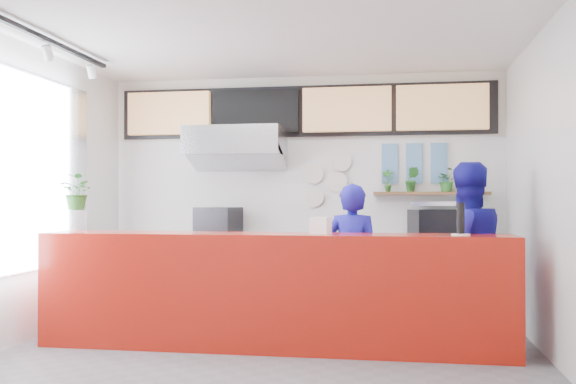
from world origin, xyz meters
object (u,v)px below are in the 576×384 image
Objects in this scene: espresso_machine at (439,227)px; staff_right at (466,253)px; pepper_mill at (461,218)px; panini_oven at (218,224)px; staff_center at (352,262)px; service_counter at (273,291)px.

staff_right is at bearing -98.48° from espresso_machine.
panini_oven is at bearing 146.67° from pepper_mill.
panini_oven is 2.71m from espresso_machine.
service_counter is at bearing 45.76° from staff_center.
staff_center is at bearing 152.51° from pepper_mill.
pepper_mill reaches higher than espresso_machine.
staff_center reaches higher than panini_oven.
staff_right is at bearing 79.11° from pepper_mill.
staff_right is at bearing -14.18° from panini_oven.
espresso_machine is at bearing 92.21° from pepper_mill.
espresso_machine is at bearing 47.10° from service_counter.
espresso_machine is 0.35× the size of staff_right.
staff_center reaches higher than espresso_machine.
pepper_mill is (-0.10, -0.52, 0.36)m from staff_right.
staff_center reaches higher than service_counter.
pepper_mill is (1.01, -0.53, 0.46)m from staff_center.
panini_oven is 0.26× the size of staff_right.
espresso_machine is 1.34m from staff_right.
panini_oven is 0.75× the size of espresso_machine.
espresso_machine is 1.83m from pepper_mill.
espresso_machine is at bearing 10.30° from panini_oven.
pepper_mill is (2.78, -1.83, 0.14)m from panini_oven.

